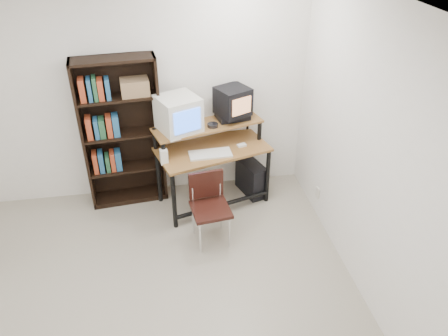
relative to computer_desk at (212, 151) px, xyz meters
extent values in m
cube|color=#ADA38F|center=(-0.84, -1.62, -0.70)|extent=(4.00, 4.00, 0.01)
cube|color=white|center=(-0.84, -1.62, 1.91)|extent=(4.00, 4.00, 0.01)
cube|color=white|center=(-0.84, 0.38, 0.61)|extent=(4.00, 0.01, 2.60)
cube|color=white|center=(1.16, -1.62, 0.61)|extent=(0.01, 4.00, 2.60)
cube|color=olive|center=(0.01, -0.02, 0.03)|extent=(1.37, 0.94, 0.03)
cube|color=olive|center=(-0.03, 0.10, 0.28)|extent=(1.31, 0.70, 0.02)
cylinder|color=black|center=(-0.49, -0.44, -0.33)|extent=(0.05, 0.05, 0.72)
cylinder|color=black|center=(0.64, -0.13, -0.33)|extent=(0.05, 0.05, 0.72)
cylinder|color=black|center=(-0.63, 0.08, -0.20)|extent=(0.05, 0.05, 0.98)
cylinder|color=black|center=(0.50, 0.40, -0.20)|extent=(0.05, 0.05, 0.98)
cylinder|color=black|center=(0.08, -0.28, -0.57)|extent=(1.14, 0.36, 0.05)
cube|color=silver|center=(-0.36, 0.04, 0.47)|extent=(0.54, 0.54, 0.39)
cube|color=#3069FF|center=(-0.28, -0.16, 0.47)|extent=(0.29, 0.13, 0.25)
cube|color=black|center=(0.28, 0.21, 0.32)|extent=(0.40, 0.32, 0.08)
cube|color=black|center=(0.27, 0.18, 0.51)|extent=(0.44, 0.44, 0.32)
cube|color=tan|center=(0.34, 0.03, 0.51)|extent=(0.23, 0.12, 0.19)
cylinder|color=#26262B|center=(0.02, 0.03, 0.30)|extent=(0.13, 0.13, 0.05)
cube|color=silver|center=(-0.04, -0.16, 0.04)|extent=(0.48, 0.23, 0.03)
cube|color=black|center=(0.36, -0.02, 0.03)|extent=(0.28, 0.26, 0.01)
cube|color=white|center=(0.34, -0.03, 0.05)|extent=(0.11, 0.09, 0.03)
cube|color=silver|center=(-0.55, -0.24, 0.11)|extent=(0.09, 0.09, 0.17)
cube|color=black|center=(0.50, 0.08, -0.48)|extent=(0.33, 0.49, 0.42)
cube|color=black|center=(-0.12, -0.73, -0.28)|extent=(0.43, 0.43, 0.04)
cube|color=black|center=(-0.14, -0.56, -0.08)|extent=(0.37, 0.08, 0.31)
cylinder|color=silver|center=(-0.26, -0.91, -0.50)|extent=(0.02, 0.02, 0.39)
cylinder|color=silver|center=(0.05, -0.87, -0.50)|extent=(0.02, 0.02, 0.39)
cylinder|color=silver|center=(-0.30, -0.60, -0.50)|extent=(0.02, 0.02, 0.39)
cylinder|color=silver|center=(0.01, -0.56, -0.50)|extent=(0.02, 0.02, 0.39)
cube|color=black|center=(-1.42, 0.17, 0.19)|extent=(0.06, 0.30, 1.77)
cube|color=black|center=(-0.57, 0.25, 0.19)|extent=(0.06, 0.30, 1.77)
cube|color=black|center=(-1.01, 0.35, 0.19)|extent=(0.88, 0.11, 1.77)
cube|color=black|center=(-0.99, 0.21, 1.06)|extent=(0.91, 0.38, 0.03)
cube|color=black|center=(-0.99, 0.21, -0.66)|extent=(0.91, 0.38, 0.06)
cube|color=black|center=(-0.99, 0.21, -0.25)|extent=(0.85, 0.35, 0.03)
cube|color=black|center=(-0.99, 0.21, 0.19)|extent=(0.85, 0.35, 0.02)
cube|color=black|center=(-0.99, 0.21, 0.63)|extent=(0.85, 0.35, 0.02)
cube|color=olive|center=(-0.80, 0.23, 0.74)|extent=(0.32, 0.24, 0.18)
cube|color=beige|center=(1.15, -0.47, -0.39)|extent=(0.02, 0.08, 0.12)
camera|label=1|loc=(-0.58, -4.30, 2.50)|focal=35.00mm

